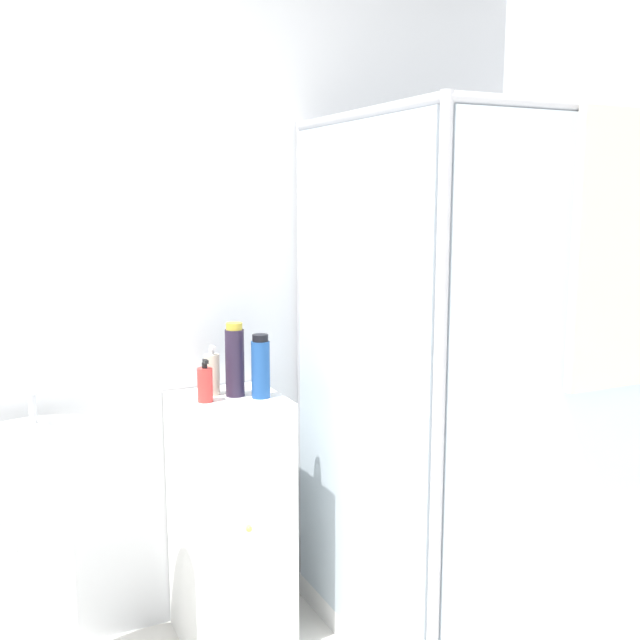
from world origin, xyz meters
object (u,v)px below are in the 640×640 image
object	(u,v)px
sink	(43,509)
lotion_bottle_white	(212,374)
soap_dispenser	(205,384)
shampoo_bottle_tall_black	(235,360)
shampoo_bottle_blue	(261,367)

from	to	relation	value
sink	lotion_bottle_white	size ratio (longest dim) A/B	5.72
sink	soap_dispenser	bearing A→B (deg)	11.11
sink	lotion_bottle_white	bearing A→B (deg)	17.31
soap_dispenser	shampoo_bottle_tall_black	bearing A→B (deg)	14.23
shampoo_bottle_tall_black	shampoo_bottle_blue	bearing A→B (deg)	-39.56
sink	shampoo_bottle_blue	world-z (taller)	shampoo_bottle_blue
sink	soap_dispenser	distance (m)	0.63
shampoo_bottle_blue	lotion_bottle_white	xyz separation A→B (m)	(-0.14, 0.11, -0.03)
sink	shampoo_bottle_tall_black	world-z (taller)	shampoo_bottle_tall_black
soap_dispenser	shampoo_bottle_tall_black	xyz separation A→B (m)	(0.12, 0.03, 0.07)
shampoo_bottle_blue	lotion_bottle_white	size ratio (longest dim) A/B	1.26
soap_dispenser	lotion_bottle_white	world-z (taller)	lotion_bottle_white
soap_dispenser	shampoo_bottle_blue	xyz separation A→B (m)	(0.19, -0.03, 0.05)
shampoo_bottle_tall_black	lotion_bottle_white	world-z (taller)	shampoo_bottle_tall_black
sink	shampoo_bottle_tall_black	bearing A→B (deg)	11.67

